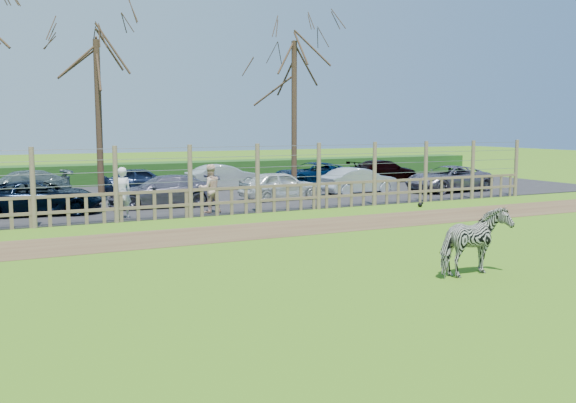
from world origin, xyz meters
name	(u,v)px	position (x,y,z in m)	size (l,w,h in m)	color
ground	(297,262)	(0.00, 0.00, 0.00)	(120.00, 120.00, 0.00)	#619B28
dirt_strip	(227,233)	(0.00, 4.50, 0.01)	(34.00, 2.80, 0.01)	brown
asphalt	(145,198)	(0.00, 14.50, 0.02)	(44.00, 13.00, 0.04)	#232326
hedge	(112,174)	(0.00, 21.50, 0.55)	(46.00, 2.00, 1.10)	#1E4716
fence	(190,194)	(0.00, 8.00, 0.80)	(30.16, 0.16, 2.50)	brown
tree_mid	(97,81)	(-2.00, 13.50, 4.87)	(4.80, 4.80, 6.83)	#3D2B1E
tree_right	(294,80)	(7.00, 14.00, 5.24)	(4.80, 4.80, 7.35)	#3D2B1E
zebra	(475,242)	(2.77, -2.80, 0.72)	(0.77, 1.70, 1.44)	gray
visitor_a	(122,193)	(-2.20, 8.57, 0.90)	(0.63, 0.41, 1.72)	silver
visitor_b	(210,189)	(0.92, 8.64, 0.90)	(0.84, 0.65, 1.72)	beige
crow	(420,205)	(8.84, 6.81, 0.09)	(0.24, 0.18, 0.19)	black
car_2	(39,197)	(-4.59, 10.86, 0.64)	(1.99, 4.32, 1.20)	black
car_3	(163,191)	(-0.14, 10.99, 0.64)	(1.68, 4.13, 1.20)	#555368
car_4	(281,185)	(4.92, 11.13, 0.64)	(1.42, 3.52, 1.20)	silver
car_5	(359,181)	(8.93, 11.38, 0.64)	(1.27, 3.64, 1.20)	#ADB5C3
car_6	(448,179)	(13.39, 10.62, 0.64)	(1.99, 4.32, 1.20)	slate
car_9	(20,185)	(-4.89, 16.05, 0.64)	(1.68, 4.13, 1.20)	#4D5E5D
car_10	(141,181)	(0.23, 16.00, 0.64)	(1.42, 3.52, 1.20)	#141F3B
car_11	(224,177)	(4.29, 16.22, 0.64)	(1.27, 3.64, 1.20)	#B2BDB9
car_12	(311,174)	(8.95, 15.87, 0.64)	(1.99, 4.32, 1.20)	#031A3D
car_13	(384,171)	(13.55, 16.08, 0.64)	(1.68, 4.13, 1.20)	black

